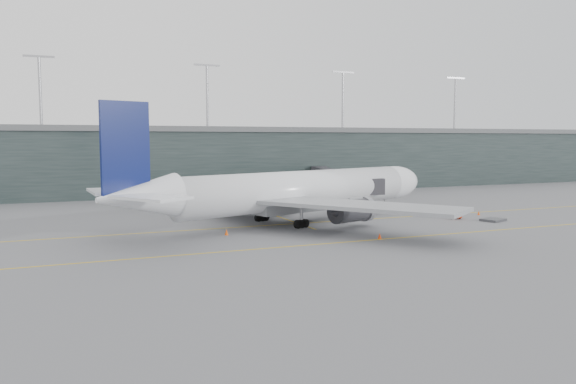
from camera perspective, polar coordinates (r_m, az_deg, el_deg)
name	(u,v)px	position (r m, az deg, el deg)	size (l,w,h in m)	color
ground	(257,222)	(84.40, -3.16, -3.03)	(320.00, 320.00, 0.00)	slate
taxiline_a	(266,225)	(80.68, -2.21, -3.41)	(160.00, 0.25, 0.02)	gold
taxiline_b	(314,245)	(66.13, 2.64, -5.36)	(160.00, 0.25, 0.02)	gold
taxiline_lead_main	(247,206)	(104.77, -4.22, -1.40)	(0.25, 60.00, 0.02)	gold
terminal	(178,159)	(139.62, -11.14, 3.32)	(240.00, 36.00, 29.00)	#1E2929
main_aircraft	(297,191)	(83.14, 0.96, 0.10)	(57.93, 53.40, 16.70)	white
jet_bridge	(332,178)	(113.83, 4.48, 1.43)	(11.75, 43.69, 6.09)	#2F2E34
gse_cart	(454,214)	(90.88, 16.54, -2.17)	(2.16, 1.60, 1.34)	#A4250B
baggage_dolly	(493,220)	(90.48, 20.11, -2.66)	(3.37, 2.70, 0.34)	#38393D
uld_a	(204,211)	(91.56, -8.50, -1.88)	(1.84, 1.48, 1.66)	#3B3B40
uld_b	(224,208)	(93.43, -6.56, -1.59)	(2.50, 2.14, 2.02)	#3B3B40
uld_c	(242,208)	(93.83, -4.67, -1.63)	(2.39, 2.19, 1.76)	#3B3B40
cone_nose	(479,213)	(96.85, 18.81, -2.03)	(0.43, 0.43, 0.69)	#FA520D
cone_wing_stbd	(380,236)	(70.68, 9.30, -4.42)	(0.47, 0.47, 0.75)	#EA3F0D
cone_wing_port	(282,207)	(99.19, -0.59, -1.58)	(0.42, 0.42, 0.67)	#E44F0C
cone_tail	(227,232)	(72.91, -6.27, -4.07)	(0.50, 0.50, 0.79)	#EE520D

